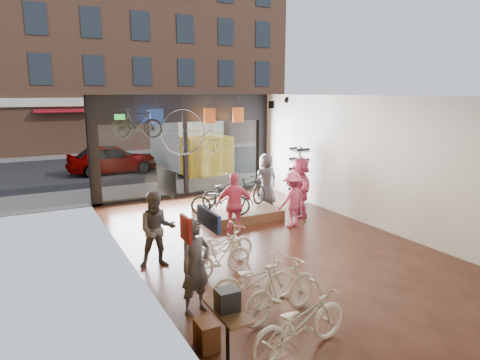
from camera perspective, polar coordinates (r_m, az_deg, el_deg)
ground_plane at (r=11.38m, az=3.68°, el=-8.45°), size 7.00×12.00×0.04m
ceiling at (r=10.69m, az=3.95°, el=11.27°), size 7.00×12.00×0.04m
wall_left at (r=9.56m, az=-14.53°, el=-0.72°), size 0.04×12.00×3.80m
wall_right at (r=13.04m, az=17.15°, el=2.36°), size 0.04×12.00×3.80m
storefront at (r=16.24m, az=-7.31°, el=4.52°), size 7.00×0.26×3.80m
exit_sign at (r=15.35m, az=-15.77°, el=8.09°), size 0.35×0.06×0.18m
street_road at (r=25.06m, az=-14.42°, el=2.32°), size 30.00×18.00×0.02m
sidewalk_near at (r=17.66m, az=-8.52°, el=-1.00°), size 30.00×2.40×0.12m
sidewalk_far at (r=28.92m, az=-16.28°, el=3.57°), size 30.00×2.00×0.12m
opposite_building at (r=31.28m, az=-17.99°, el=16.80°), size 26.00×5.00×14.00m
street_car at (r=21.72m, az=-16.72°, el=2.74°), size 4.18×1.68×1.43m
box_truck at (r=21.71m, az=-6.51°, el=4.85°), size 2.28×6.85×2.70m
floor_bike_0 at (r=6.85m, az=7.96°, el=-18.25°), size 1.90×0.88×0.96m
floor_bike_1 at (r=7.69m, az=5.47°, el=-14.31°), size 1.82×0.86×1.05m
floor_bike_2 at (r=8.24m, az=1.95°, el=-13.20°), size 1.69×0.88×0.85m
floor_bike_3 at (r=9.22m, az=-2.59°, el=-10.22°), size 1.55×0.61×0.91m
floor_bike_4 at (r=9.73m, az=-2.72°, el=-8.92°), size 1.86×0.86×0.94m
display_platform at (r=13.49m, az=-0.34°, el=-4.43°), size 2.40×1.80×0.30m
display_bike_left at (r=12.62m, az=-2.63°, el=-2.71°), size 1.84×1.34×0.92m
display_bike_mid at (r=13.43m, az=1.24°, el=-1.63°), size 1.73×1.08×1.01m
display_bike_right at (r=13.75m, az=-2.35°, el=-1.45°), size 1.90×1.21×0.94m
customer_0 at (r=7.74m, az=-5.96°, el=-11.34°), size 0.73×0.59×1.74m
customer_1 at (r=9.78m, az=-11.00°, el=-6.52°), size 0.96×0.81×1.74m
customer_2 at (r=11.65m, az=-0.71°, el=-3.29°), size 1.12×0.78×1.76m
customer_3 at (r=12.52m, az=6.98°, el=-2.63°), size 1.15×0.79×1.64m
customer_4 at (r=14.88m, az=3.50°, el=0.06°), size 0.93×0.65×1.81m
customer_5 at (r=13.67m, az=7.96°, el=-0.88°), size 0.89×1.83×1.90m
sunglasses_rack at (r=14.94m, az=7.82°, el=0.48°), size 0.64×0.54×2.05m
wall_merch at (r=6.56m, az=-5.80°, el=-11.60°), size 0.40×2.40×2.60m
penny_farthing at (r=15.02m, az=-6.42°, el=6.28°), size 2.01×0.06×1.61m
hung_bike at (r=13.76m, az=-13.60°, el=7.32°), size 1.64×0.81×0.95m
jersey_left at (r=14.97m, az=-11.02°, el=8.23°), size 0.45×0.03×0.55m
jersey_mid at (r=15.65m, az=-4.05°, el=8.55°), size 0.45×0.03×0.55m
jersey_right at (r=16.15m, az=-0.24°, el=8.67°), size 0.45×0.03×0.55m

